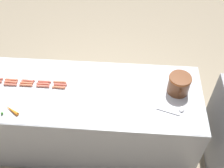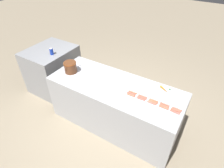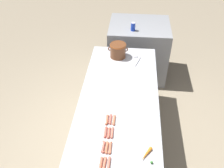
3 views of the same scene
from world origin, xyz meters
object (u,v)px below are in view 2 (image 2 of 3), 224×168
(hot_dog_0, at_px, (175,112))
(hot_dog_5, at_px, (176,110))
(hot_dog_7, at_px, (153,102))
(hot_dog_2, at_px, (152,103))
(hot_dog_10, at_px, (177,109))
(soda_can, at_px, (52,51))
(hot_dog_13, at_px, (143,96))
(hot_dog_6, at_px, (164,106))
(carrot, at_px, (165,89))
(hot_dog_3, at_px, (141,99))
(hot_dog_8, at_px, (142,98))
(bean_pot, at_px, (70,67))
(hot_dog_12, at_px, (154,100))
(hot_dog_11, at_px, (165,104))
(back_cabinet, at_px, (53,69))
(hot_dog_1, at_px, (164,107))
(hot_dog_9, at_px, (131,94))
(hot_dog_4, at_px, (131,95))
(serving_spoon, at_px, (81,65))

(hot_dog_0, distance_m, hot_dog_5, 0.04)
(hot_dog_5, bearing_deg, hot_dog_7, 90.57)
(hot_dog_0, bearing_deg, hot_dog_5, 2.97)
(hot_dog_2, bearing_deg, hot_dog_10, -79.07)
(hot_dog_5, bearing_deg, soda_can, 86.21)
(hot_dog_7, distance_m, hot_dog_13, 0.17)
(hot_dog_6, height_order, hot_dog_13, same)
(carrot, bearing_deg, soda_can, 94.78)
(hot_dog_2, height_order, hot_dog_3, same)
(hot_dog_7, relative_size, soda_can, 1.07)
(hot_dog_8, xyz_separation_m, bean_pot, (-0.01, 1.32, 0.09))
(hot_dog_3, distance_m, hot_dog_12, 0.18)
(hot_dog_0, height_order, soda_can, soda_can)
(carrot, bearing_deg, hot_dog_8, 148.12)
(hot_dog_11, distance_m, soda_can, 2.26)
(hot_dog_2, xyz_separation_m, hot_dog_8, (0.03, 0.16, 0.00))
(hot_dog_12, height_order, carrot, carrot)
(back_cabinet, bearing_deg, hot_dog_0, -96.56)
(hot_dog_1, relative_size, soda_can, 1.07)
(back_cabinet, distance_m, hot_dog_12, 2.36)
(hot_dog_0, bearing_deg, hot_dog_1, 88.40)
(hot_dog_3, relative_size, hot_dog_9, 1.00)
(carrot, bearing_deg, hot_dog_0, -144.39)
(hot_dog_5, bearing_deg, hot_dog_8, 90.31)
(hot_dog_10, bearing_deg, hot_dog_4, 95.85)
(hot_dog_4, bearing_deg, carrot, -44.77)
(serving_spoon, bearing_deg, back_cabinet, 87.28)
(hot_dog_0, distance_m, soda_can, 2.43)
(hot_dog_1, relative_size, hot_dog_12, 1.00)
(hot_dog_4, bearing_deg, hot_dog_13, -67.16)
(hot_dog_2, relative_size, hot_dog_11, 1.00)
(hot_dog_1, height_order, hot_dog_10, same)
(hot_dog_7, relative_size, carrot, 0.82)
(hot_dog_5, xyz_separation_m, carrot, (0.34, 0.27, 0.00))
(hot_dog_9, xyz_separation_m, hot_dog_11, (0.04, -0.49, 0.00))
(hot_dog_3, relative_size, hot_dog_10, 1.00)
(hot_dog_13, relative_size, soda_can, 1.08)
(hot_dog_13, bearing_deg, back_cabinet, 83.71)
(hot_dog_1, height_order, hot_dog_7, same)
(hot_dog_3, bearing_deg, hot_dog_8, -12.33)
(bean_pot, bearing_deg, hot_dog_0, -90.64)
(hot_dog_0, relative_size, hot_dog_2, 1.00)
(hot_dog_13, bearing_deg, bean_pot, 92.01)
(hot_dog_5, xyz_separation_m, hot_dog_13, (0.03, 0.49, 0.00))
(hot_dog_9, distance_m, hot_dog_13, 0.17)
(back_cabinet, height_order, serving_spoon, back_cabinet)
(bean_pot, bearing_deg, hot_dog_3, -90.72)
(hot_dog_8, bearing_deg, hot_dog_11, -83.91)
(hot_dog_9, distance_m, hot_dog_11, 0.49)
(hot_dog_7, distance_m, hot_dog_12, 0.03)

